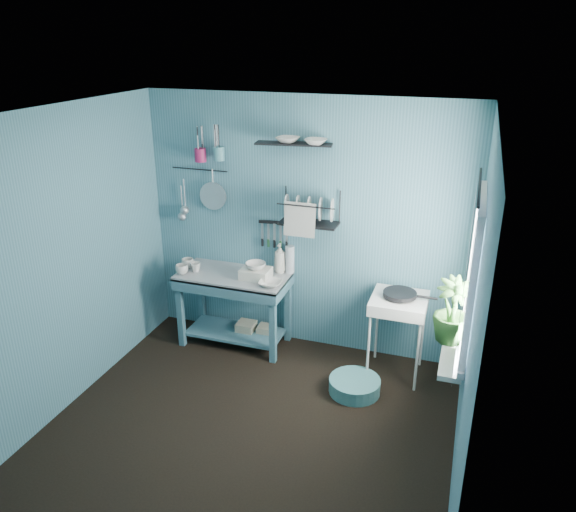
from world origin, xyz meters
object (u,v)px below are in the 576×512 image
(mug_right, at_px, (188,263))
(frying_pan, at_px, (400,294))
(work_counter, at_px, (235,309))
(wash_tub, at_px, (256,273))
(water_bottle, at_px, (290,259))
(hotplate_stand, at_px, (396,336))
(potted_plant, at_px, (452,311))
(mug_left, at_px, (182,269))
(mug_mid, at_px, (196,267))
(floor_basin, at_px, (355,386))
(dish_rack, at_px, (309,208))
(utensil_cup_magenta, at_px, (200,155))
(soap_bottle, at_px, (280,258))
(storage_tin_small, at_px, (265,334))
(colander, at_px, (213,196))
(storage_tin_large, at_px, (246,332))
(utensil_cup_teal, at_px, (219,154))

(mug_right, distance_m, frying_pan, 2.15)
(work_counter, height_order, wash_tub, wash_tub)
(water_bottle, relative_size, hotplate_stand, 0.35)
(water_bottle, distance_m, potted_plant, 1.87)
(mug_right, bearing_deg, mug_left, -82.87)
(mug_mid, xyz_separation_m, floor_basin, (1.74, -0.40, -0.76))
(mug_mid, height_order, dish_rack, dish_rack)
(utensil_cup_magenta, bearing_deg, dish_rack, -2.56)
(work_counter, bearing_deg, water_bottle, 23.15)
(hotplate_stand, bearing_deg, soap_bottle, 177.36)
(mug_left, xyz_separation_m, soap_bottle, (0.90, 0.36, 0.10))
(work_counter, relative_size, soap_bottle, 3.65)
(wash_tub, bearing_deg, mug_mid, -176.37)
(storage_tin_small, height_order, floor_basin, storage_tin_small)
(soap_bottle, height_order, colander, colander)
(soap_bottle, bearing_deg, utensil_cup_magenta, -179.50)
(frying_pan, height_order, storage_tin_large, frying_pan)
(frying_pan, distance_m, storage_tin_large, 1.71)
(hotplate_stand, relative_size, potted_plant, 1.57)
(frying_pan, bearing_deg, dish_rack, 168.49)
(wash_tub, xyz_separation_m, colander, (-0.54, 0.24, 0.66))
(floor_basin, bearing_deg, wash_tub, 158.37)
(work_counter, distance_m, utensil_cup_magenta, 1.57)
(mug_right, bearing_deg, potted_plant, -15.82)
(soap_bottle, distance_m, storage_tin_large, 0.89)
(water_bottle, distance_m, storage_tin_small, 0.85)
(water_bottle, bearing_deg, frying_pan, -13.15)
(wash_tub, height_order, soap_bottle, soap_bottle)
(mug_right, bearing_deg, wash_tub, -1.53)
(mug_mid, distance_m, utensil_cup_magenta, 1.11)
(utensil_cup_teal, relative_size, storage_tin_small, 0.65)
(mug_left, distance_m, wash_tub, 0.74)
(soap_bottle, height_order, potted_plant, potted_plant)
(utensil_cup_teal, height_order, floor_basin, utensil_cup_teal)
(dish_rack, distance_m, storage_tin_large, 1.52)
(storage_tin_large, height_order, storage_tin_small, storage_tin_large)
(frying_pan, xyz_separation_m, colander, (-1.93, 0.27, 0.66))
(soap_bottle, relative_size, dish_rack, 0.54)
(potted_plant, bearing_deg, colander, 158.15)
(mug_right, bearing_deg, utensil_cup_teal, 31.72)
(mug_mid, bearing_deg, mug_right, 153.43)
(dish_rack, bearing_deg, soap_bottle, 162.69)
(work_counter, xyz_separation_m, utensil_cup_teal, (-0.19, 0.19, 1.54))
(wash_tub, bearing_deg, frying_pan, -0.94)
(utensil_cup_teal, relative_size, storage_tin_large, 0.59)
(wash_tub, distance_m, water_bottle, 0.37)
(hotplate_stand, relative_size, frying_pan, 2.64)
(water_bottle, height_order, potted_plant, potted_plant)
(wash_tub, height_order, dish_rack, dish_rack)
(frying_pan, height_order, dish_rack, dish_rack)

